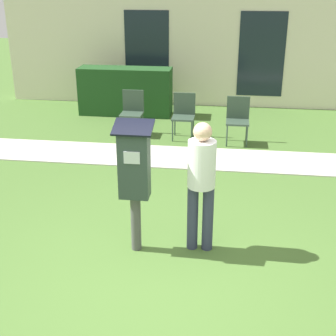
{
  "coord_description": "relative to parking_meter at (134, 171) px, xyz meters",
  "views": [
    {
      "loc": [
        0.7,
        -4.25,
        3.05
      ],
      "look_at": [
        0.05,
        0.58,
        1.05
      ],
      "focal_mm": 50.0,
      "sensor_mm": 36.0,
      "label": 1
    }
  ],
  "objects": [
    {
      "name": "ground_plane",
      "position": [
        0.33,
        -0.52,
        -1.02
      ],
      "size": [
        40.0,
        40.0,
        0.0
      ],
      "primitive_type": "plane",
      "color": "#476B2D"
    },
    {
      "name": "sidewalk",
      "position": [
        0.33,
        3.1,
        -1.01
      ],
      "size": [
        12.0,
        1.1,
        0.02
      ],
      "color": "beige",
      "rests_on": "ground"
    },
    {
      "name": "building_facade",
      "position": [
        0.33,
        6.99,
        0.58
      ],
      "size": [
        10.0,
        0.26,
        3.2
      ],
      "color": "beige",
      "rests_on": "ground"
    },
    {
      "name": "parking_meter",
      "position": [
        0.0,
        0.0,
        0.0
      ],
      "size": [
        0.44,
        0.31,
        1.59
      ],
      "color": "#4C4C4C",
      "rests_on": "ground"
    },
    {
      "name": "person_standing",
      "position": [
        0.75,
        0.12,
        -0.09
      ],
      "size": [
        0.32,
        0.32,
        1.58
      ],
      "rotation": [
        0.0,
        0.0,
        0.66
      ],
      "color": "#333851",
      "rests_on": "ground"
    },
    {
      "name": "outdoor_chair_left",
      "position": [
        -0.95,
        4.38,
        -0.49
      ],
      "size": [
        0.44,
        0.44,
        0.9
      ],
      "rotation": [
        0.0,
        0.0,
        -0.24
      ],
      "color": "#334738",
      "rests_on": "ground"
    },
    {
      "name": "outdoor_chair_middle",
      "position": [
        0.12,
        4.27,
        -0.49
      ],
      "size": [
        0.44,
        0.44,
        0.9
      ],
      "rotation": [
        0.0,
        0.0,
        0.17
      ],
      "color": "#334738",
      "rests_on": "ground"
    },
    {
      "name": "outdoor_chair_right",
      "position": [
        1.19,
        4.11,
        -0.49
      ],
      "size": [
        0.44,
        0.44,
        0.9
      ],
      "rotation": [
        0.0,
        0.0,
        -0.06
      ],
      "color": "#334738",
      "rests_on": "ground"
    },
    {
      "name": "hedge_row",
      "position": [
        -1.41,
        5.82,
        -0.47
      ],
      "size": [
        2.15,
        0.6,
        1.1
      ],
      "color": "#1E471E",
      "rests_on": "ground"
    }
  ]
}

